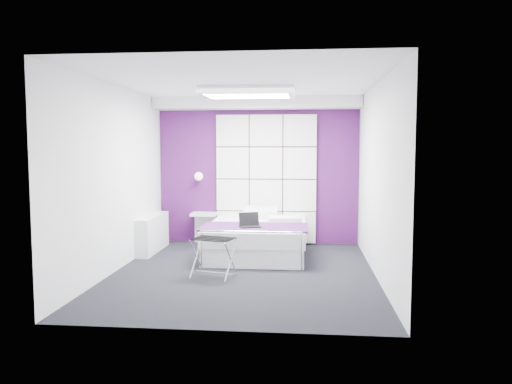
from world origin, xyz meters
TOP-DOWN VIEW (x-y plane):
  - floor at (0.00, 0.00)m, footprint 4.40×4.40m
  - ceiling at (0.00, 0.00)m, footprint 4.40×4.40m
  - wall_back at (0.00, 2.20)m, footprint 3.60×0.00m
  - wall_left at (-1.80, 0.00)m, footprint 0.00×4.40m
  - wall_right at (1.80, 0.00)m, footprint 0.00×4.40m
  - accent_wall at (0.00, 2.19)m, footprint 3.58×0.02m
  - soffit at (0.00, 1.95)m, footprint 3.58×0.50m
  - headboard at (0.15, 2.14)m, footprint 1.80×0.08m
  - skylight at (0.00, 0.60)m, footprint 1.36×0.86m
  - wall_lamp at (-1.05, 2.06)m, footprint 0.15×0.15m
  - radiator at (-1.69, 1.30)m, footprint 0.22×1.20m
  - bed at (0.08, 1.17)m, footprint 1.60×1.93m
  - nightstand at (-0.96, 2.02)m, footprint 0.44×0.34m
  - luggage_rack at (-0.38, -0.23)m, footprint 0.53×0.39m
  - laptop at (0.03, 0.64)m, footprint 0.30×0.22m

SIDE VIEW (x-z plane):
  - floor at x=0.00m, z-range 0.00..0.00m
  - luggage_rack at x=-0.38m, z-range 0.00..0.52m
  - bed at x=0.08m, z-range -0.05..0.63m
  - radiator at x=-1.69m, z-range 0.00..0.60m
  - nightstand at x=-0.96m, z-range 0.52..0.57m
  - laptop at x=0.03m, z-range 0.49..0.71m
  - headboard at x=0.15m, z-range 0.02..2.32m
  - wall_lamp at x=-1.05m, z-range 1.15..1.29m
  - wall_left at x=-1.80m, z-range -0.90..3.50m
  - wall_right at x=1.80m, z-range -0.90..3.50m
  - accent_wall at x=0.00m, z-range 0.01..2.59m
  - wall_back at x=0.00m, z-range -0.50..3.10m
  - soffit at x=0.00m, z-range 2.40..2.60m
  - skylight at x=0.00m, z-range 2.49..2.61m
  - ceiling at x=0.00m, z-range 2.60..2.60m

